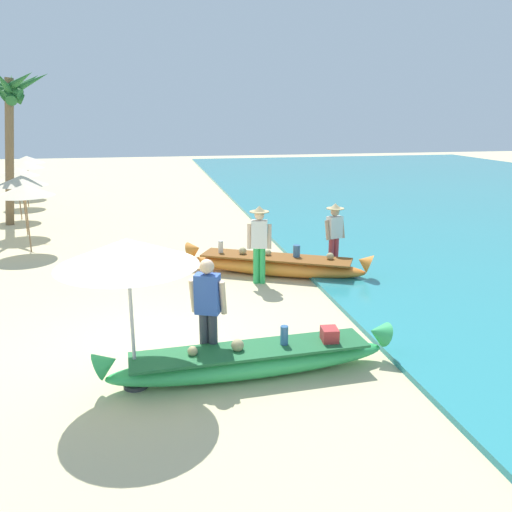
{
  "coord_description": "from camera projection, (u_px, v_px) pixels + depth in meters",
  "views": [
    {
      "loc": [
        0.15,
        -8.13,
        3.81
      ],
      "look_at": [
        2.27,
        2.19,
        0.9
      ],
      "focal_mm": 36.52,
      "sensor_mm": 36.0,
      "label": 1
    }
  ],
  "objects": [
    {
      "name": "boat_green_foreground",
      "position": [
        252.0,
        360.0,
        7.75
      ],
      "size": [
        4.54,
        0.87,
        0.73
      ],
      "color": "#38B760",
      "rests_on": "ground"
    },
    {
      "name": "person_vendor_hatted",
      "position": [
        259.0,
        239.0,
        11.78
      ],
      "size": [
        0.58,
        0.44,
        1.81
      ],
      "color": "green",
      "rests_on": "ground"
    },
    {
      "name": "boat_orange_midground",
      "position": [
        276.0,
        265.0,
        12.58
      ],
      "size": [
        4.31,
        2.64,
        0.76
      ],
      "color": "orange",
      "rests_on": "ground"
    },
    {
      "name": "person_vendor_assistant",
      "position": [
        334.0,
        231.0,
        12.96
      ],
      "size": [
        0.58,
        0.44,
        1.66
      ],
      "color": "#B2383D",
      "rests_on": "ground"
    },
    {
      "name": "person_tourist_customer",
      "position": [
        208.0,
        308.0,
        7.76
      ],
      "size": [
        0.59,
        0.4,
        1.75
      ],
      "color": "#333842",
      "rests_on": "ground"
    },
    {
      "name": "ground_plane",
      "position": [
        149.0,
        350.0,
        8.66
      ],
      "size": [
        80.0,
        80.0,
        0.0
      ],
      "primitive_type": "plane",
      "color": "beige"
    },
    {
      "name": "parasol_row_2",
      "position": [
        16.0,
        172.0,
        18.81
      ],
      "size": [
        1.6,
        1.6,
        1.91
      ],
      "color": "#8E6B47",
      "rests_on": "ground"
    },
    {
      "name": "parasol_row_0",
      "position": [
        24.0,
        190.0,
        14.31
      ],
      "size": [
        1.6,
        1.6,
        1.91
      ],
      "color": "#8E6B47",
      "rests_on": "ground"
    },
    {
      "name": "palm_tree_tall_inland",
      "position": [
        10.0,
        99.0,
        17.29
      ],
      "size": [
        2.76,
        2.57,
        5.27
      ],
      "color": "brown",
      "rests_on": "ground"
    },
    {
      "name": "patio_umbrella_large",
      "position": [
        127.0,
        253.0,
        6.97
      ],
      "size": [
        1.93,
        1.93,
        2.19
      ],
      "color": "#B7B7BC",
      "rests_on": "ground"
    },
    {
      "name": "parasol_row_4",
      "position": [
        27.0,
        160.0,
        23.75
      ],
      "size": [
        1.6,
        1.6,
        1.91
      ],
      "color": "#8E6B47",
      "rests_on": "ground"
    },
    {
      "name": "parasol_row_1",
      "position": [
        21.0,
        181.0,
        16.38
      ],
      "size": [
        1.6,
        1.6,
        1.91
      ],
      "color": "#8E6B47",
      "rests_on": "ground"
    },
    {
      "name": "parasol_row_3",
      "position": [
        24.0,
        165.0,
        21.46
      ],
      "size": [
        1.6,
        1.6,
        1.91
      ],
      "color": "#8E6B47",
      "rests_on": "ground"
    }
  ]
}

